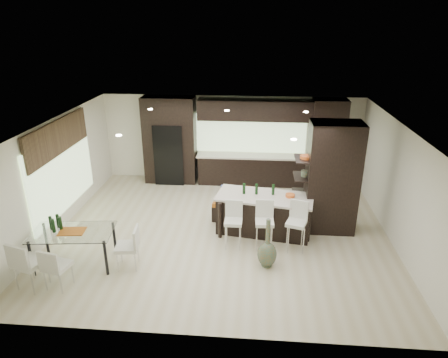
# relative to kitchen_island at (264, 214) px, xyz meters

# --- Properties ---
(ground) EXTENTS (8.00, 8.00, 0.00)m
(ground) POSITION_rel_kitchen_island_xyz_m (-1.01, -0.10, -0.47)
(ground) COLOR beige
(ground) RESTS_ON ground
(back_wall) EXTENTS (8.00, 0.02, 2.70)m
(back_wall) POSITION_rel_kitchen_island_xyz_m (-1.01, 3.40, 0.88)
(back_wall) COLOR white
(back_wall) RESTS_ON ground
(left_wall) EXTENTS (0.02, 7.00, 2.70)m
(left_wall) POSITION_rel_kitchen_island_xyz_m (-5.01, -0.10, 0.88)
(left_wall) COLOR white
(left_wall) RESTS_ON ground
(right_wall) EXTENTS (0.02, 7.00, 2.70)m
(right_wall) POSITION_rel_kitchen_island_xyz_m (2.99, -0.10, 0.88)
(right_wall) COLOR white
(right_wall) RESTS_ON ground
(ceiling) EXTENTS (8.00, 7.00, 0.02)m
(ceiling) POSITION_rel_kitchen_island_xyz_m (-1.01, -0.10, 2.23)
(ceiling) COLOR white
(ceiling) RESTS_ON ground
(window_left) EXTENTS (0.04, 3.20, 1.90)m
(window_left) POSITION_rel_kitchen_island_xyz_m (-4.97, 0.10, 0.88)
(window_left) COLOR #B2D199
(window_left) RESTS_ON left_wall
(window_back) EXTENTS (3.40, 0.04, 1.20)m
(window_back) POSITION_rel_kitchen_island_xyz_m (-0.41, 3.36, 1.08)
(window_back) COLOR #B2D199
(window_back) RESTS_ON back_wall
(stone_accent) EXTENTS (0.08, 3.00, 0.80)m
(stone_accent) POSITION_rel_kitchen_island_xyz_m (-4.94, 0.10, 1.78)
(stone_accent) COLOR brown
(stone_accent) RESTS_ON left_wall
(ceiling_spots) EXTENTS (4.00, 3.00, 0.02)m
(ceiling_spots) POSITION_rel_kitchen_island_xyz_m (-1.01, 0.15, 2.21)
(ceiling_spots) COLOR white
(ceiling_spots) RESTS_ON ceiling
(back_cabinetry) EXTENTS (6.80, 0.68, 2.70)m
(back_cabinetry) POSITION_rel_kitchen_island_xyz_m (-0.51, 3.07, 0.88)
(back_cabinetry) COLOR black
(back_cabinetry) RESTS_ON ground
(refrigerator) EXTENTS (0.90, 0.68, 1.90)m
(refrigerator) POSITION_rel_kitchen_island_xyz_m (-2.91, 3.02, 0.48)
(refrigerator) COLOR black
(refrigerator) RESTS_ON ground
(partition_column) EXTENTS (1.20, 0.80, 2.70)m
(partition_column) POSITION_rel_kitchen_island_xyz_m (1.59, 0.30, 0.88)
(partition_column) COLOR black
(partition_column) RESTS_ON ground
(kitchen_island) EXTENTS (2.40, 1.33, 0.95)m
(kitchen_island) POSITION_rel_kitchen_island_xyz_m (0.00, 0.00, 0.00)
(kitchen_island) COLOR black
(kitchen_island) RESTS_ON ground
(stool_left) EXTENTS (0.39, 0.39, 0.89)m
(stool_left) POSITION_rel_kitchen_island_xyz_m (-0.70, -0.78, -0.03)
(stool_left) COLOR silver
(stool_left) RESTS_ON ground
(stool_mid) EXTENTS (0.42, 0.42, 0.91)m
(stool_mid) POSITION_rel_kitchen_island_xyz_m (0.00, -0.79, -0.02)
(stool_mid) COLOR silver
(stool_mid) RESTS_ON ground
(stool_right) EXTENTS (0.52, 0.52, 0.93)m
(stool_right) POSITION_rel_kitchen_island_xyz_m (0.70, -0.79, -0.01)
(stool_right) COLOR silver
(stool_right) RESTS_ON ground
(bench) EXTENTS (1.40, 0.69, 0.52)m
(bench) POSITION_rel_kitchen_island_xyz_m (-0.62, 0.52, -0.21)
(bench) COLOR black
(bench) RESTS_ON ground
(floor_vase) EXTENTS (0.47, 0.47, 1.10)m
(floor_vase) POSITION_rel_kitchen_island_xyz_m (0.06, -1.48, 0.08)
(floor_vase) COLOR #4C573F
(floor_vase) RESTS_ON ground
(dining_table) EXTENTS (1.73, 1.10, 0.79)m
(dining_table) POSITION_rel_kitchen_island_xyz_m (-3.97, -1.77, -0.08)
(dining_table) COLOR white
(dining_table) RESTS_ON ground
(chair_near) EXTENTS (0.53, 0.53, 0.83)m
(chair_near) POSITION_rel_kitchen_island_xyz_m (-3.97, -2.54, -0.06)
(chair_near) COLOR silver
(chair_near) RESTS_ON ground
(chair_far) EXTENTS (0.64, 0.64, 0.95)m
(chair_far) POSITION_rel_kitchen_island_xyz_m (-4.48, -2.57, 0.00)
(chair_far) COLOR silver
(chair_far) RESTS_ON ground
(chair_end) EXTENTS (0.51, 0.51, 0.85)m
(chair_end) POSITION_rel_kitchen_island_xyz_m (-2.84, -1.77, -0.05)
(chair_end) COLOR silver
(chair_end) RESTS_ON ground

